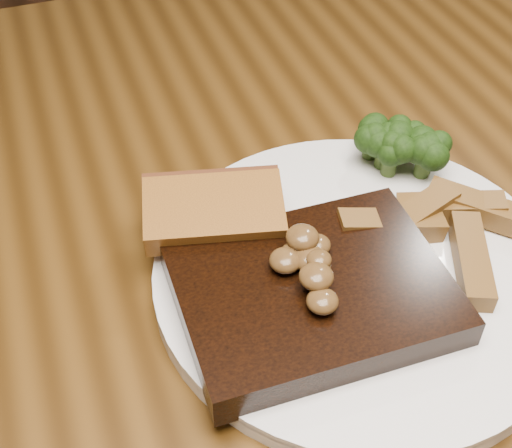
{
  "coord_description": "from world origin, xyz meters",
  "views": [
    {
      "loc": [
        -0.13,
        -0.37,
        1.15
      ],
      "look_at": [
        -0.01,
        -0.02,
        0.78
      ],
      "focal_mm": 50.0,
      "sensor_mm": 36.0,
      "label": 1
    }
  ],
  "objects_px": {
    "dining_table": "(258,309)",
    "plate": "(358,275)",
    "garlic_bread": "(215,231)",
    "chair_far": "(222,55)",
    "steak": "(312,293)",
    "potato_wedges": "(449,241)"
  },
  "relations": [
    {
      "from": "potato_wedges",
      "to": "chair_far",
      "type": "bearing_deg",
      "value": 85.11
    },
    {
      "from": "steak",
      "to": "potato_wedges",
      "type": "distance_m",
      "value": 0.12
    },
    {
      "from": "garlic_bread",
      "to": "potato_wedges",
      "type": "distance_m",
      "value": 0.17
    },
    {
      "from": "garlic_bread",
      "to": "potato_wedges",
      "type": "xyz_separation_m",
      "value": [
        0.16,
        -0.07,
        0.0
      ]
    },
    {
      "from": "dining_table",
      "to": "plate",
      "type": "relative_size",
      "value": 5.33
    },
    {
      "from": "garlic_bread",
      "to": "potato_wedges",
      "type": "bearing_deg",
      "value": -9.7
    },
    {
      "from": "plate",
      "to": "potato_wedges",
      "type": "relative_size",
      "value": 2.87
    },
    {
      "from": "plate",
      "to": "dining_table",
      "type": "bearing_deg",
      "value": 127.29
    },
    {
      "from": "chair_far",
      "to": "plate",
      "type": "xyz_separation_m",
      "value": [
        -0.14,
        -0.8,
        0.29
      ]
    },
    {
      "from": "dining_table",
      "to": "chair_far",
      "type": "distance_m",
      "value": 0.78
    },
    {
      "from": "steak",
      "to": "potato_wedges",
      "type": "xyz_separation_m",
      "value": [
        0.12,
        0.01,
        -0.0
      ]
    },
    {
      "from": "dining_table",
      "to": "steak",
      "type": "relative_size",
      "value": 8.87
    },
    {
      "from": "steak",
      "to": "potato_wedges",
      "type": "bearing_deg",
      "value": 7.49
    },
    {
      "from": "dining_table",
      "to": "plate",
      "type": "distance_m",
      "value": 0.13
    },
    {
      "from": "steak",
      "to": "plate",
      "type": "bearing_deg",
      "value": 23.73
    },
    {
      "from": "plate",
      "to": "garlic_bread",
      "type": "bearing_deg",
      "value": 145.14
    },
    {
      "from": "dining_table",
      "to": "garlic_bread",
      "type": "xyz_separation_m",
      "value": [
        -0.04,
        -0.01,
        0.12
      ]
    },
    {
      "from": "dining_table",
      "to": "potato_wedges",
      "type": "xyz_separation_m",
      "value": [
        0.12,
        -0.08,
        0.12
      ]
    },
    {
      "from": "steak",
      "to": "chair_far",
      "type": "bearing_deg",
      "value": 78.21
    },
    {
      "from": "steak",
      "to": "garlic_bread",
      "type": "bearing_deg",
      "value": 119.08
    },
    {
      "from": "plate",
      "to": "steak",
      "type": "distance_m",
      "value": 0.05
    },
    {
      "from": "dining_table",
      "to": "plate",
      "type": "bearing_deg",
      "value": -52.71
    }
  ]
}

